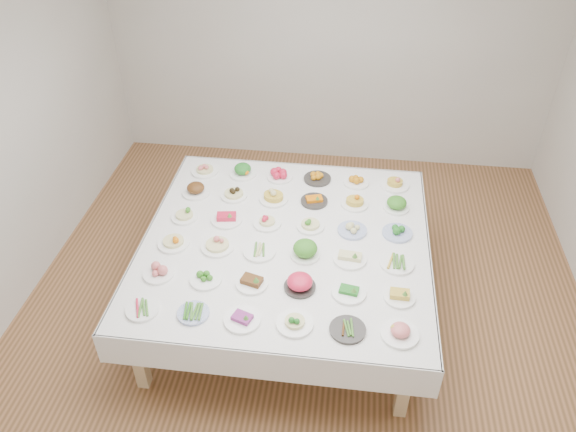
# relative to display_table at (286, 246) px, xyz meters

# --- Properties ---
(room_envelope) EXTENTS (5.02, 5.02, 2.81)m
(room_envelope) POSITION_rel_display_table_xyz_m (0.16, 0.08, 1.15)
(room_envelope) COLOR #9A6640
(room_envelope) RESTS_ON ground
(display_table) EXTENTS (2.33, 2.33, 0.75)m
(display_table) POSITION_rel_display_table_xyz_m (0.00, 0.00, 0.00)
(display_table) COLOR white
(display_table) RESTS_ON ground
(dish_0) EXTENTS (0.23, 0.23, 0.05)m
(dish_0) POSITION_rel_display_table_xyz_m (-0.90, -0.90, 0.08)
(dish_0) COLOR white
(dish_0) RESTS_ON display_table
(dish_1) EXTENTS (0.22, 0.22, 0.05)m
(dish_1) POSITION_rel_display_table_xyz_m (-0.54, -0.89, 0.08)
(dish_1) COLOR #4C66B2
(dish_1) RESTS_ON display_table
(dish_2) EXTENTS (0.25, 0.25, 0.10)m
(dish_2) POSITION_rel_display_table_xyz_m (-0.18, -0.91, 0.10)
(dish_2) COLOR white
(dish_2) RESTS_ON display_table
(dish_3) EXTENTS (0.25, 0.25, 0.13)m
(dish_3) POSITION_rel_display_table_xyz_m (0.18, -0.89, 0.12)
(dish_3) COLOR white
(dish_3) RESTS_ON display_table
(dish_4) EXTENTS (0.25, 0.25, 0.05)m
(dish_4) POSITION_rel_display_table_xyz_m (0.54, -0.90, 0.08)
(dish_4) COLOR #2D2B28
(dish_4) RESTS_ON display_table
(dish_5) EXTENTS (0.26, 0.26, 0.13)m
(dish_5) POSITION_rel_display_table_xyz_m (0.89, -0.89, 0.12)
(dish_5) COLOR white
(dish_5) RESTS_ON display_table
(dish_6) EXTENTS (0.23, 0.23, 0.10)m
(dish_6) POSITION_rel_display_table_xyz_m (-0.90, -0.53, 0.11)
(dish_6) COLOR white
(dish_6) RESTS_ON display_table
(dish_7) EXTENTS (0.24, 0.24, 0.09)m
(dish_7) POSITION_rel_display_table_xyz_m (-0.53, -0.55, 0.10)
(dish_7) COLOR white
(dish_7) RESTS_ON display_table
(dish_8) EXTENTS (0.24, 0.24, 0.11)m
(dish_8) POSITION_rel_display_table_xyz_m (-0.18, -0.54, 0.11)
(dish_8) COLOR white
(dish_8) RESTS_ON display_table
(dish_9) EXTENTS (0.26, 0.26, 0.15)m
(dish_9) POSITION_rel_display_table_xyz_m (0.18, -0.54, 0.13)
(dish_9) COLOR #2D2B28
(dish_9) RESTS_ON display_table
(dish_10) EXTENTS (0.25, 0.25, 0.10)m
(dish_10) POSITION_rel_display_table_xyz_m (0.54, -0.55, 0.10)
(dish_10) COLOR white
(dish_10) RESTS_ON display_table
(dish_11) EXTENTS (0.23, 0.23, 0.09)m
(dish_11) POSITION_rel_display_table_xyz_m (0.90, -0.55, 0.10)
(dish_11) COLOR white
(dish_11) RESTS_ON display_table
(dish_12) EXTENTS (0.25, 0.25, 0.14)m
(dish_12) POSITION_rel_display_table_xyz_m (-0.89, -0.17, 0.13)
(dish_12) COLOR white
(dish_12) RESTS_ON display_table
(dish_13) EXTENTS (0.26, 0.26, 0.15)m
(dish_13) POSITION_rel_display_table_xyz_m (-0.53, -0.17, 0.13)
(dish_13) COLOR white
(dish_13) RESTS_ON display_table
(dish_14) EXTENTS (0.26, 0.26, 0.06)m
(dish_14) POSITION_rel_display_table_xyz_m (-0.18, -0.19, 0.09)
(dish_14) COLOR white
(dish_14) RESTS_ON display_table
(dish_15) EXTENTS (0.24, 0.24, 0.15)m
(dish_15) POSITION_rel_display_table_xyz_m (0.18, -0.18, 0.14)
(dish_15) COLOR white
(dish_15) RESTS_ON display_table
(dish_16) EXTENTS (0.26, 0.26, 0.12)m
(dish_16) POSITION_rel_display_table_xyz_m (0.53, -0.18, 0.11)
(dish_16) COLOR white
(dish_16) RESTS_ON display_table
(dish_17) EXTENTS (0.26, 0.26, 0.06)m
(dish_17) POSITION_rel_display_table_xyz_m (0.89, -0.19, 0.09)
(dish_17) COLOR white
(dish_17) RESTS_ON display_table
(dish_18) EXTENTS (0.24, 0.24, 0.13)m
(dish_18) POSITION_rel_display_table_xyz_m (-0.90, 0.18, 0.13)
(dish_18) COLOR white
(dish_18) RESTS_ON display_table
(dish_19) EXTENTS (0.26, 0.26, 0.11)m
(dish_19) POSITION_rel_display_table_xyz_m (-0.53, 0.19, 0.11)
(dish_19) COLOR white
(dish_19) RESTS_ON display_table
(dish_20) EXTENTS (0.23, 0.23, 0.12)m
(dish_20) POSITION_rel_display_table_xyz_m (-0.18, 0.18, 0.11)
(dish_20) COLOR white
(dish_20) RESTS_ON display_table
(dish_21) EXTENTS (0.23, 0.23, 0.12)m
(dish_21) POSITION_rel_display_table_xyz_m (0.18, 0.18, 0.12)
(dish_21) COLOR white
(dish_21) RESTS_ON display_table
(dish_22) EXTENTS (0.24, 0.24, 0.10)m
(dish_22) POSITION_rel_display_table_xyz_m (0.53, 0.17, 0.10)
(dish_22) COLOR #4C66B2
(dish_22) RESTS_ON display_table
(dish_23) EXTENTS (0.24, 0.24, 0.10)m
(dish_23) POSITION_rel_display_table_xyz_m (0.90, 0.19, 0.11)
(dish_23) COLOR #4C66B2
(dish_23) RESTS_ON display_table
(dish_24) EXTENTS (0.25, 0.25, 0.14)m
(dish_24) POSITION_rel_display_table_xyz_m (-0.89, 0.54, 0.13)
(dish_24) COLOR white
(dish_24) RESTS_ON display_table
(dish_25) EXTENTS (0.23, 0.23, 0.13)m
(dish_25) POSITION_rel_display_table_xyz_m (-0.54, 0.54, 0.12)
(dish_25) COLOR white
(dish_25) RESTS_ON display_table
(dish_26) EXTENTS (0.27, 0.26, 0.16)m
(dish_26) POSITION_rel_display_table_xyz_m (-0.18, 0.53, 0.14)
(dish_26) COLOR white
(dish_26) RESTS_ON display_table
(dish_27) EXTENTS (0.24, 0.24, 0.09)m
(dish_27) POSITION_rel_display_table_xyz_m (0.18, 0.54, 0.10)
(dish_27) COLOR #2D2B28
(dish_27) RESTS_ON display_table
(dish_28) EXTENTS (0.24, 0.24, 0.14)m
(dish_28) POSITION_rel_display_table_xyz_m (0.54, 0.55, 0.13)
(dish_28) COLOR white
(dish_28) RESTS_ON display_table
(dish_29) EXTENTS (0.22, 0.22, 0.12)m
(dish_29) POSITION_rel_display_table_xyz_m (0.90, 0.54, 0.12)
(dish_29) COLOR white
(dish_29) RESTS_ON display_table
(dish_30) EXTENTS (0.25, 0.25, 0.13)m
(dish_30) POSITION_rel_display_table_xyz_m (-0.90, 0.89, 0.12)
(dish_30) COLOR white
(dish_30) RESTS_ON display_table
(dish_31) EXTENTS (0.25, 0.25, 0.14)m
(dish_31) POSITION_rel_display_table_xyz_m (-0.53, 0.90, 0.13)
(dish_31) COLOR white
(dish_31) RESTS_ON display_table
(dish_32) EXTENTS (0.24, 0.24, 0.11)m
(dish_32) POSITION_rel_display_table_xyz_m (-0.17, 0.89, 0.11)
(dish_32) COLOR white
(dish_32) RESTS_ON display_table
(dish_33) EXTENTS (0.25, 0.25, 0.10)m
(dish_33) POSITION_rel_display_table_xyz_m (0.18, 0.90, 0.10)
(dish_33) COLOR #2D2B28
(dish_33) RESTS_ON display_table
(dish_34) EXTENTS (0.23, 0.23, 0.10)m
(dish_34) POSITION_rel_display_table_xyz_m (0.55, 0.89, 0.11)
(dish_34) COLOR white
(dish_34) RESTS_ON display_table
(dish_35) EXTENTS (0.26, 0.26, 0.13)m
(dish_35) POSITION_rel_display_table_xyz_m (0.90, 0.89, 0.12)
(dish_35) COLOR white
(dish_35) RESTS_ON display_table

